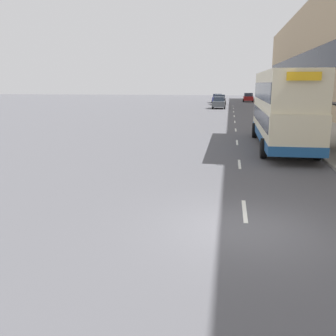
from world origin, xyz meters
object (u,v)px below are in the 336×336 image
car_0 (248,97)px  car_1 (219,103)px  double_decker_bus_near (283,108)px  car_2 (220,100)px  car_3 (217,98)px

car_0 → car_1: (-5.20, -21.38, -0.03)m
double_decker_bus_near → car_1: 34.26m
car_1 → car_2: car_2 is taller
car_0 → car_1: car_0 is taller
car_1 → car_2: (-0.11, 10.21, 0.01)m
double_decker_bus_near → car_1: size_ratio=2.98×
double_decker_bus_near → car_2: bearing=96.1°
double_decker_bus_near → car_0: 55.31m
car_1 → car_3: car_1 is taller
double_decker_bus_near → car_1: bearing=97.7°
car_0 → car_2: size_ratio=1.04×
double_decker_bus_near → car_3: bearing=96.1°
car_2 → car_3: 6.36m
double_decker_bus_near → car_0: bearing=89.4°
double_decker_bus_near → car_1: double_decker_bus_near is taller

